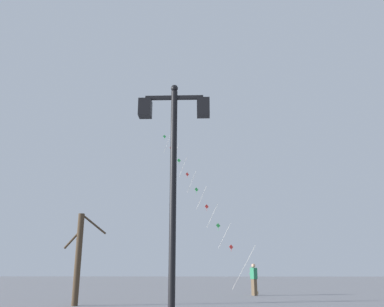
% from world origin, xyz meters
% --- Properties ---
extents(ground_plane, '(160.00, 160.00, 0.00)m').
position_xyz_m(ground_plane, '(0.00, 20.00, 0.00)').
color(ground_plane, gray).
extents(twin_lantern_lamp_post, '(1.57, 0.28, 5.35)m').
position_xyz_m(twin_lantern_lamp_post, '(-1.69, 6.42, 3.69)').
color(twin_lantern_lamp_post, black).
rests_on(twin_lantern_lamp_post, ground_plane).
extents(kite_train, '(6.95, 11.02, 13.68)m').
position_xyz_m(kite_train, '(-1.44, 28.46, 7.06)').
color(kite_train, brown).
rests_on(kite_train, ground_plane).
extents(kite_flyer, '(0.42, 0.62, 1.71)m').
position_xyz_m(kite_flyer, '(1.72, 21.67, 0.90)').
color(kite_flyer, brown).
rests_on(kite_flyer, ground_plane).
extents(bare_tree, '(1.67, 1.03, 3.62)m').
position_xyz_m(bare_tree, '(-6.15, 14.73, 1.90)').
color(bare_tree, '#423323').
rests_on(bare_tree, ground_plane).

